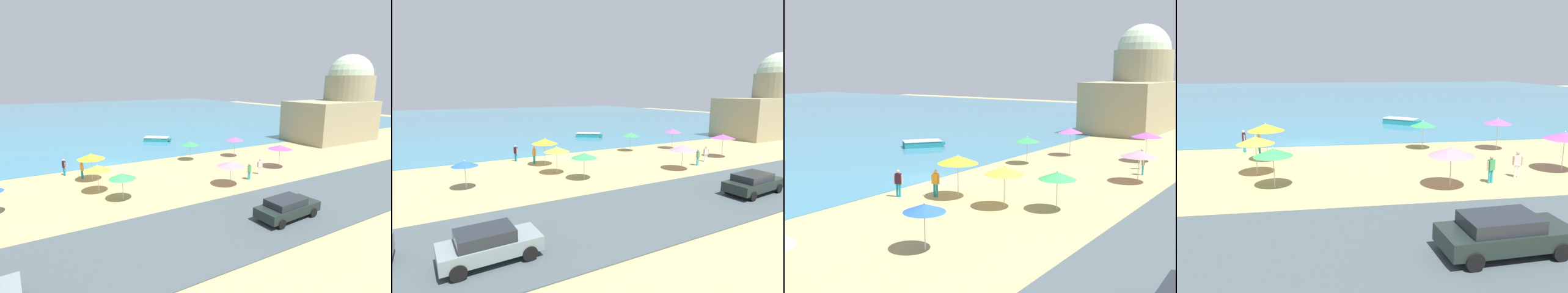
% 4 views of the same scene
% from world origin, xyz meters
% --- Properties ---
extents(ground_plane, '(160.00, 160.00, 0.00)m').
position_xyz_m(ground_plane, '(0.00, 0.00, 0.00)').
color(ground_plane, tan).
extents(sea, '(150.00, 110.00, 0.05)m').
position_xyz_m(sea, '(0.00, 55.00, 0.03)').
color(sea, teal).
rests_on(sea, ground_plane).
extents(coastal_road, '(80.00, 8.00, 0.06)m').
position_xyz_m(coastal_road, '(0.00, -18.00, 0.03)').
color(coastal_road, '#404C4F').
rests_on(coastal_road, ground_plane).
extents(beach_umbrella_0, '(1.97, 1.97, 2.26)m').
position_xyz_m(beach_umbrella_0, '(8.92, -2.35, 2.00)').
color(beach_umbrella_0, '#B2B2B7').
rests_on(beach_umbrella_0, ground_plane).
extents(beach_umbrella_1, '(2.13, 2.13, 2.53)m').
position_xyz_m(beach_umbrella_1, '(14.48, -3.50, 2.25)').
color(beach_umbrella_1, '#B2B2B7').
rests_on(beach_umbrella_1, ground_plane).
extents(beach_umbrella_2, '(2.19, 2.19, 2.43)m').
position_xyz_m(beach_umbrella_2, '(-2.81, -7.82, 2.14)').
color(beach_umbrella_2, '#B2B2B7').
rests_on(beach_umbrella_2, ground_plane).
extents(beach_umbrella_3, '(2.43, 2.43, 2.29)m').
position_xyz_m(beach_umbrella_3, '(7.71, -11.85, 2.00)').
color(beach_umbrella_3, '#B2B2B7').
rests_on(beach_umbrella_3, ground_plane).
extents(beach_umbrella_5, '(2.46, 2.46, 2.55)m').
position_xyz_m(beach_umbrella_5, '(15.61, -9.87, 2.27)').
color(beach_umbrella_5, '#B2B2B7').
rests_on(beach_umbrella_5, ground_plane).
extents(beach_umbrella_6, '(2.07, 2.07, 2.25)m').
position_xyz_m(beach_umbrella_6, '(-1.56, -10.44, 1.96)').
color(beach_umbrella_6, '#B2B2B7').
rests_on(beach_umbrella_6, ground_plane).
extents(beach_umbrella_7, '(2.45, 2.45, 2.65)m').
position_xyz_m(beach_umbrella_7, '(-2.60, -4.37, 2.34)').
color(beach_umbrella_7, '#B2B2B7').
rests_on(beach_umbrella_7, ground_plane).
extents(bather_0, '(0.55, 0.31, 1.60)m').
position_xyz_m(bather_0, '(10.24, -11.37, 0.89)').
color(bather_0, teal).
rests_on(bather_0, ground_plane).
extents(bather_1, '(0.32, 0.55, 1.69)m').
position_xyz_m(bather_1, '(-4.62, -1.36, 0.95)').
color(bather_1, '#1589AF').
rests_on(bather_1, ground_plane).
extents(bather_2, '(0.51, 0.36, 1.60)m').
position_xyz_m(bather_2, '(12.23, -10.62, 0.89)').
color(bather_2, white).
rests_on(bather_2, ground_plane).
extents(bather_3, '(0.28, 0.56, 1.71)m').
position_xyz_m(bather_3, '(-3.28, -3.16, 0.96)').
color(bather_3, teal).
rests_on(bather_3, ground_plane).
extents(parked_car_1, '(4.69, 2.17, 1.42)m').
position_xyz_m(parked_car_1, '(6.96, -19.16, 0.82)').
color(parked_car_1, black).
rests_on(parked_car_1, coastal_road).
extents(skiff_nearshore, '(3.99, 3.51, 0.64)m').
position_xyz_m(skiff_nearshore, '(10.10, 10.19, 0.37)').
color(skiff_nearshore, teal).
rests_on(skiff_nearshore, sea).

